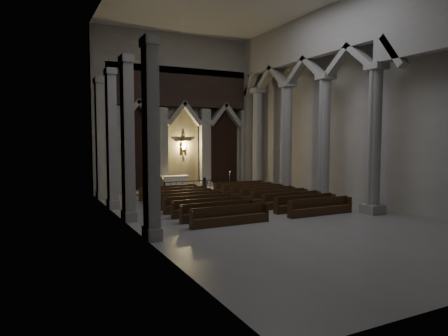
% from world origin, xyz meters
% --- Properties ---
extents(room, '(24.00, 24.10, 12.00)m').
position_xyz_m(room, '(0.00, 0.00, 7.60)').
color(room, gray).
rests_on(room, ground).
extents(sanctuary_wall, '(14.00, 0.77, 12.00)m').
position_xyz_m(sanctuary_wall, '(0.00, 11.54, 6.62)').
color(sanctuary_wall, gray).
rests_on(sanctuary_wall, ground).
extents(right_arcade, '(1.00, 24.00, 12.00)m').
position_xyz_m(right_arcade, '(5.50, 1.33, 7.83)').
color(right_arcade, gray).
rests_on(right_arcade, ground).
extents(left_pilasters, '(0.60, 13.00, 8.03)m').
position_xyz_m(left_pilasters, '(-6.75, 3.50, 3.91)').
color(left_pilasters, gray).
rests_on(left_pilasters, ground).
extents(sanctuary_step, '(8.50, 2.60, 0.15)m').
position_xyz_m(sanctuary_step, '(0.00, 10.60, 0.07)').
color(sanctuary_step, gray).
rests_on(sanctuary_step, ground).
extents(altar, '(2.07, 0.83, 1.05)m').
position_xyz_m(altar, '(-1.11, 10.74, 0.68)').
color(altar, beige).
rests_on(altar, sanctuary_step).
extents(altar_rail, '(4.69, 0.09, 0.92)m').
position_xyz_m(altar_rail, '(0.00, 9.52, 0.61)').
color(altar_rail, black).
rests_on(altar_rail, ground).
extents(candle_stand_left, '(0.21, 0.21, 1.27)m').
position_xyz_m(candle_stand_left, '(-2.53, 9.19, 0.34)').
color(candle_stand_left, olive).
rests_on(candle_stand_left, ground).
extents(candle_stand_right, '(0.25, 0.25, 1.51)m').
position_xyz_m(candle_stand_right, '(2.89, 9.30, 0.41)').
color(candle_stand_right, olive).
rests_on(candle_stand_right, ground).
extents(pews, '(9.41, 9.37, 0.89)m').
position_xyz_m(pews, '(0.00, 2.92, 0.29)').
color(pews, black).
rests_on(pews, ground).
extents(worshipper, '(0.52, 0.39, 1.30)m').
position_xyz_m(worshipper, '(0.09, 7.74, 0.65)').
color(worshipper, black).
rests_on(worshipper, ground).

